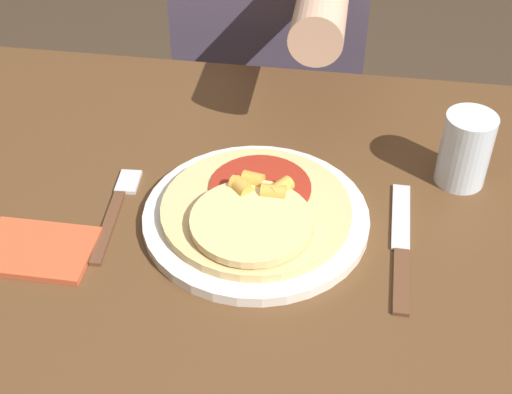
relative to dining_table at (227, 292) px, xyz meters
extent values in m
cube|color=brown|center=(0.00, 0.00, 0.11)|extent=(0.98, 0.76, 0.03)
cylinder|color=brown|center=(-0.43, 0.32, -0.25)|extent=(0.06, 0.06, 0.70)
cylinder|color=brown|center=(0.43, 0.32, -0.25)|extent=(0.06, 0.06, 0.70)
cylinder|color=silver|center=(0.04, 0.01, 0.14)|extent=(0.28, 0.28, 0.01)
cylinder|color=#DBBC7A|center=(0.04, 0.01, 0.15)|extent=(0.23, 0.23, 0.01)
cylinder|color=#9E2819|center=(0.04, 0.04, 0.16)|extent=(0.13, 0.13, 0.00)
cylinder|color=#E8C881|center=(0.04, -0.03, 0.16)|extent=(0.14, 0.14, 0.01)
cylinder|color=gold|center=(0.02, 0.02, 0.17)|extent=(0.03, 0.03, 0.02)
cylinder|color=gold|center=(0.06, 0.02, 0.17)|extent=(0.03, 0.02, 0.02)
cylinder|color=gold|center=(0.07, 0.03, 0.17)|extent=(0.03, 0.04, 0.02)
cylinder|color=gold|center=(0.01, 0.03, 0.17)|extent=(0.03, 0.03, 0.02)
cylinder|color=gold|center=(0.03, 0.04, 0.17)|extent=(0.03, 0.02, 0.02)
cube|color=brown|center=(-0.14, -0.03, 0.13)|extent=(0.02, 0.13, 0.00)
cube|color=silver|center=(-0.14, 0.06, 0.13)|extent=(0.03, 0.05, 0.00)
cube|color=brown|center=(0.22, -0.07, 0.13)|extent=(0.02, 0.10, 0.00)
cube|color=silver|center=(0.22, 0.04, 0.13)|extent=(0.02, 0.12, 0.00)
cylinder|color=silver|center=(0.29, 0.13, 0.18)|extent=(0.07, 0.07, 0.10)
cube|color=#C6512D|center=(-0.21, -0.08, 0.13)|extent=(0.13, 0.09, 0.01)
cylinder|color=#2D2D38|center=(-0.09, 0.57, -0.36)|extent=(0.11, 0.11, 0.48)
cylinder|color=#2D2D38|center=(0.06, 0.57, -0.36)|extent=(0.11, 0.11, 0.48)
camera|label=1|loc=(0.14, -0.64, 0.72)|focal=50.00mm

